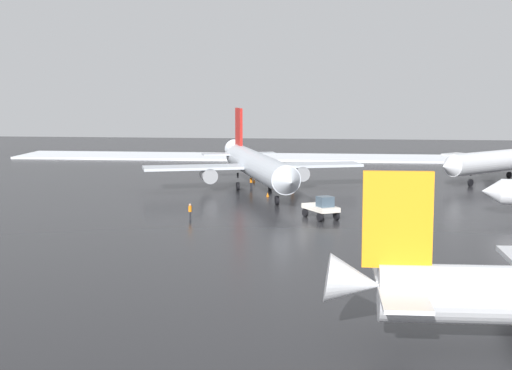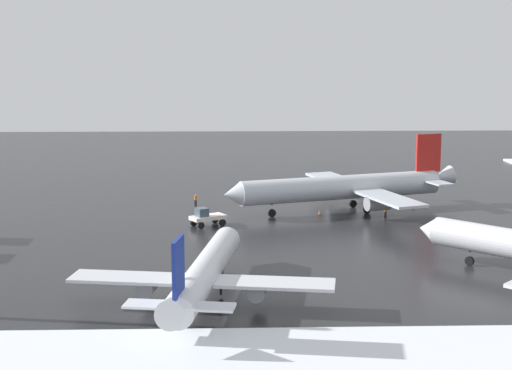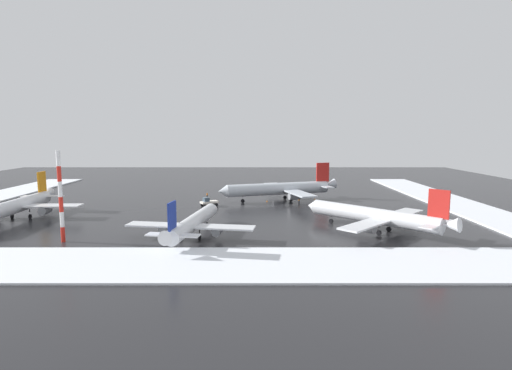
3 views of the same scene
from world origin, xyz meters
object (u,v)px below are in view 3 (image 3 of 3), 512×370
at_px(airplane_parked_starboard, 18,206).
at_px(ground_crew_mid_apron, 301,200).
at_px(traffic_cone_mid_line, 317,199).
at_px(airplane_far_rear, 377,216).
at_px(airplane_foreground_jet, 195,223).
at_px(ground_crew_near_tug, 209,195).
at_px(ground_crew_by_nose_gear, 293,197).
at_px(pushback_tug, 210,202).
at_px(antenna_mast, 63,197).
at_px(airplane_distant_tail, 283,189).
at_px(traffic_cone_near_nose, 269,201).

relative_size(airplane_parked_starboard, ground_crew_mid_apron, 19.20).
bearing_deg(traffic_cone_mid_line, airplane_far_rear, -80.56).
height_order(airplane_foreground_jet, ground_crew_near_tug, airplane_foreground_jet).
distance_m(airplane_far_rear, ground_crew_by_nose_gear, 39.83).
bearing_deg(pushback_tug, antenna_mast, 26.67).
bearing_deg(airplane_foreground_jet, traffic_cone_mid_line, -25.53).
relative_size(ground_crew_mid_apron, ground_crew_by_nose_gear, 1.00).
bearing_deg(airplane_far_rear, airplane_distant_tail, -20.68).
xyz_separation_m(ground_crew_mid_apron, traffic_cone_near_nose, (-8.79, 2.63, -0.70)).
relative_size(airplane_parked_starboard, traffic_cone_mid_line, 59.68).
height_order(pushback_tug, traffic_cone_near_nose, pushback_tug).
height_order(airplane_distant_tail, ground_crew_by_nose_gear, airplane_distant_tail).
height_order(pushback_tug, traffic_cone_mid_line, pushback_tug).
distance_m(airplane_foreground_jet, antenna_mast, 23.60).
bearing_deg(airplane_far_rear, traffic_cone_mid_line, -35.38).
xyz_separation_m(ground_crew_near_tug, traffic_cone_mid_line, (31.78, -3.23, -0.70)).
height_order(pushback_tug, ground_crew_mid_apron, pushback_tug).
bearing_deg(ground_crew_by_nose_gear, ground_crew_near_tug, 11.74).
relative_size(airplane_foreground_jet, antenna_mast, 1.76).
relative_size(ground_crew_near_tug, traffic_cone_mid_line, 3.11).
height_order(airplane_far_rear, ground_crew_by_nose_gear, airplane_far_rear).
bearing_deg(ground_crew_by_nose_gear, airplane_parked_starboard, 43.32).
relative_size(pushback_tug, traffic_cone_near_nose, 9.23).
relative_size(airplane_foreground_jet, pushback_tug, 5.65).
height_order(airplane_distant_tail, airplane_far_rear, airplane_distant_tail).
height_order(airplane_far_rear, antenna_mast, antenna_mast).
relative_size(airplane_far_rear, ground_crew_by_nose_gear, 14.84).
bearing_deg(antenna_mast, ground_crew_mid_apron, 40.22).
distance_m(ground_crew_by_nose_gear, traffic_cone_mid_line, 7.08).
xyz_separation_m(airplane_foreground_jet, airplane_far_rear, (35.13, 4.28, 0.35)).
bearing_deg(ground_crew_by_nose_gear, traffic_cone_near_nose, 42.72).
height_order(pushback_tug, ground_crew_by_nose_gear, pushback_tug).
xyz_separation_m(airplane_far_rear, ground_crew_mid_apron, (-11.53, 31.92, -2.20)).
xyz_separation_m(airplane_foreground_jet, ground_crew_mid_apron, (23.60, 36.20, -1.85)).
bearing_deg(pushback_tug, airplane_far_rear, 111.87).
distance_m(airplane_distant_tail, pushback_tug, 21.83).
bearing_deg(ground_crew_by_nose_gear, traffic_cone_mid_line, -156.65).
relative_size(airplane_distant_tail, airplane_foreground_jet, 1.22).
relative_size(airplane_distant_tail, ground_crew_mid_apron, 20.46).
height_order(airplane_foreground_jet, ground_crew_by_nose_gear, airplane_foreground_jet).
bearing_deg(ground_crew_near_tug, traffic_cone_near_nose, 56.31).
bearing_deg(airplane_distant_tail, antenna_mast, 28.35).
relative_size(ground_crew_near_tug, antenna_mast, 0.10).
distance_m(airplane_parked_starboard, antenna_mast, 26.24).
bearing_deg(antenna_mast, airplane_distant_tail, 46.34).
xyz_separation_m(ground_crew_near_tug, ground_crew_by_nose_gear, (24.74, -3.63, 0.00)).
xyz_separation_m(pushback_tug, antenna_mast, (-21.90, -34.59, 6.88)).
bearing_deg(antenna_mast, ground_crew_by_nose_gear, 45.12).
xyz_separation_m(ground_crew_mid_apron, antenna_mast, (-46.39, -39.23, 7.19)).
xyz_separation_m(airplane_distant_tail, ground_crew_mid_apron, (4.75, -4.41, -2.55)).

